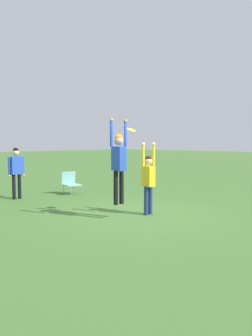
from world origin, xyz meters
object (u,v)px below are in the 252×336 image
at_px(person_defending, 148,177).
at_px(camping_chair_0, 71,182).
at_px(frisbee, 131,130).
at_px(person_spectator_near, 16,168).
at_px(person_jumping, 119,159).

distance_m(person_defending, camping_chair_0, 4.58).
xyz_separation_m(frisbee, camping_chair_0, (1.03, 4.25, -1.86)).
bearing_deg(frisbee, person_spectator_near, 101.52).
bearing_deg(person_jumping, frisbee, -73.26).
relative_size(person_defending, frisbee, 7.92).
relative_size(person_jumping, frisbee, 8.82).
bearing_deg(camping_chair_0, person_jumping, 83.15).
bearing_deg(person_defending, person_spectator_near, -150.70).
height_order(person_jumping, person_spectator_near, person_jumping).
bearing_deg(camping_chair_0, person_defending, 95.09).
xyz_separation_m(person_jumping, frisbee, (0.49, 0.03, 0.76)).
bearing_deg(person_defending, camping_chair_0, -173.99).
xyz_separation_m(person_defending, camping_chair_0, (0.60, 4.50, -0.58)).
bearing_deg(person_jumping, camping_chair_0, -5.93).
distance_m(person_jumping, person_spectator_near, 4.77).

